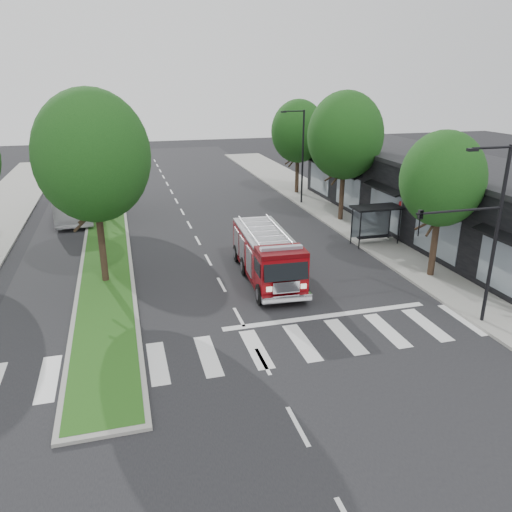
{
  "coord_description": "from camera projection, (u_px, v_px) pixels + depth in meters",
  "views": [
    {
      "loc": [
        -4.8,
        -20.35,
        10.53
      ],
      "look_at": [
        1.68,
        3.09,
        1.8
      ],
      "focal_mm": 35.0,
      "sensor_mm": 36.0,
      "label": 1
    }
  ],
  "objects": [
    {
      "name": "ground",
      "position": [
        239.0,
        317.0,
        23.22
      ],
      "size": [
        140.0,
        140.0,
        0.0
      ],
      "primitive_type": "plane",
      "color": "black",
      "rests_on": "ground"
    },
    {
      "name": "sidewalk_right",
      "position": [
        377.0,
        233.0,
        35.4
      ],
      "size": [
        5.0,
        80.0,
        0.15
      ],
      "primitive_type": "cube",
      "color": "gray",
      "rests_on": "ground"
    },
    {
      "name": "median",
      "position": [
        107.0,
        223.0,
        38.02
      ],
      "size": [
        3.0,
        50.0,
        0.15
      ],
      "color": "gray",
      "rests_on": "ground"
    },
    {
      "name": "storefront_row",
      "position": [
        436.0,
        196.0,
        35.71
      ],
      "size": [
        8.0,
        30.0,
        5.0
      ],
      "primitive_type": "cube",
      "color": "black",
      "rests_on": "ground"
    },
    {
      "name": "bus_shelter",
      "position": [
        375.0,
        214.0,
        32.73
      ],
      "size": [
        3.2,
        1.6,
        2.61
      ],
      "color": "black",
      "rests_on": "ground"
    },
    {
      "name": "tree_right_near",
      "position": [
        442.0,
        179.0,
        26.06
      ],
      "size": [
        4.4,
        4.4,
        8.05
      ],
      "color": "black",
      "rests_on": "ground"
    },
    {
      "name": "tree_right_mid",
      "position": [
        345.0,
        136.0,
        36.61
      ],
      "size": [
        5.6,
        5.6,
        9.72
      ],
      "color": "black",
      "rests_on": "ground"
    },
    {
      "name": "tree_right_far",
      "position": [
        298.0,
        131.0,
        45.91
      ],
      "size": [
        5.0,
        5.0,
        8.73
      ],
      "color": "black",
      "rests_on": "ground"
    },
    {
      "name": "tree_median_near",
      "position": [
        92.0,
        156.0,
        24.86
      ],
      "size": [
        5.8,
        5.8,
        10.16
      ],
      "color": "black",
      "rests_on": "ground"
    },
    {
      "name": "tree_median_far",
      "position": [
        99.0,
        134.0,
        37.67
      ],
      "size": [
        5.6,
        5.6,
        9.72
      ],
      "color": "black",
      "rests_on": "ground"
    },
    {
      "name": "streetlight_right_near",
      "position": [
        480.0,
        226.0,
        20.88
      ],
      "size": [
        4.08,
        0.22,
        8.0
      ],
      "color": "black",
      "rests_on": "ground"
    },
    {
      "name": "streetlight_right_far",
      "position": [
        301.0,
        153.0,
        42.45
      ],
      "size": [
        2.11,
        0.2,
        8.0
      ],
      "color": "black",
      "rests_on": "ground"
    },
    {
      "name": "fire_engine",
      "position": [
        267.0,
        255.0,
        27.24
      ],
      "size": [
        2.86,
        8.26,
        2.83
      ],
      "rotation": [
        0.0,
        0.0,
        -0.05
      ],
      "color": "#4E0407",
      "rests_on": "ground"
    },
    {
      "name": "city_bus",
      "position": [
        73.0,
        196.0,
        40.18
      ],
      "size": [
        3.19,
        11.23,
        3.09
      ],
      "primitive_type": "imported",
      "rotation": [
        0.0,
        0.0,
        0.05
      ],
      "color": "silver",
      "rests_on": "ground"
    }
  ]
}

